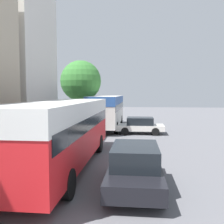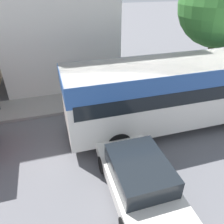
# 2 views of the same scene
# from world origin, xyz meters

# --- Properties ---
(building_far_terrace) EXTENTS (6.82, 6.66, 11.94)m
(building_far_terrace) POSITION_xyz_m (-9.61, 17.79, 5.97)
(building_far_terrace) COLOR silver
(building_far_terrace) RESTS_ON ground_plane
(bus_lead) EXTENTS (2.63, 10.53, 3.06)m
(bus_lead) POSITION_xyz_m (-1.98, 8.95, 1.99)
(bus_lead) COLOR red
(bus_lead) RESTS_ON ground_plane
(bus_following) EXTENTS (2.57, 9.80, 3.16)m
(bus_following) POSITION_xyz_m (-1.58, 22.15, 2.04)
(bus_following) COLOR silver
(bus_following) RESTS_ON ground_plane
(car_crossing) EXTENTS (3.98, 1.96, 1.39)m
(car_crossing) POSITION_xyz_m (1.61, 19.13, 0.73)
(car_crossing) COLOR silver
(car_crossing) RESTS_ON ground_plane
(car_far_curb) EXTENTS (1.92, 4.44, 1.57)m
(car_far_curb) POSITION_xyz_m (1.33, 6.86, 0.81)
(car_far_curb) COLOR black
(car_far_curb) RESTS_ON ground_plane
(pedestrian_near_curb) EXTENTS (0.38, 0.38, 1.58)m
(pedestrian_near_curb) POSITION_xyz_m (-5.27, 13.96, 0.95)
(pedestrian_near_curb) COLOR #232838
(pedestrian_near_curb) RESTS_ON sidewalk
(street_tree) EXTENTS (4.72, 4.72, 7.07)m
(street_tree) POSITION_xyz_m (-5.21, 26.63, 4.85)
(street_tree) COLOR brown
(street_tree) RESTS_ON sidewalk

